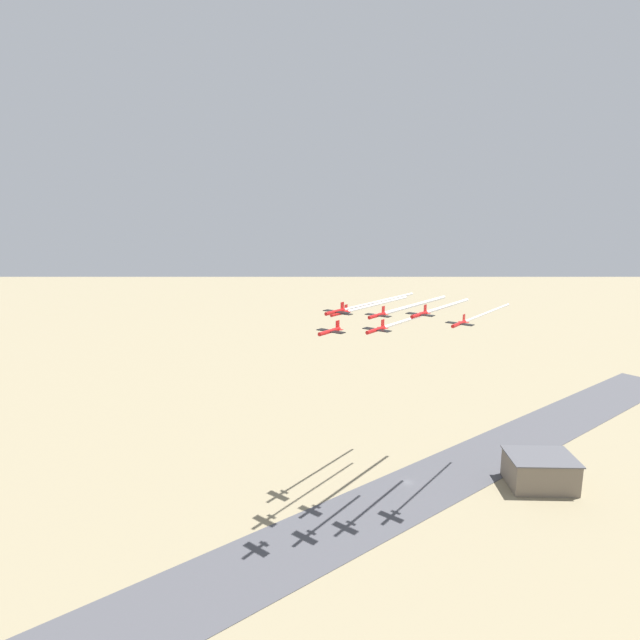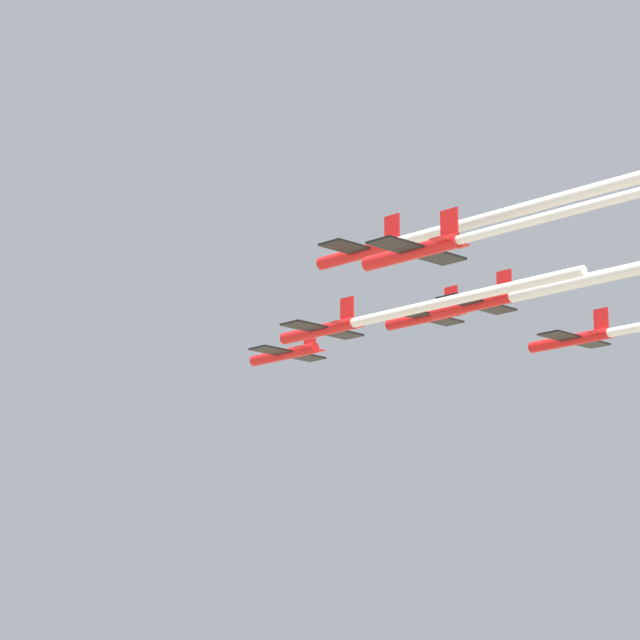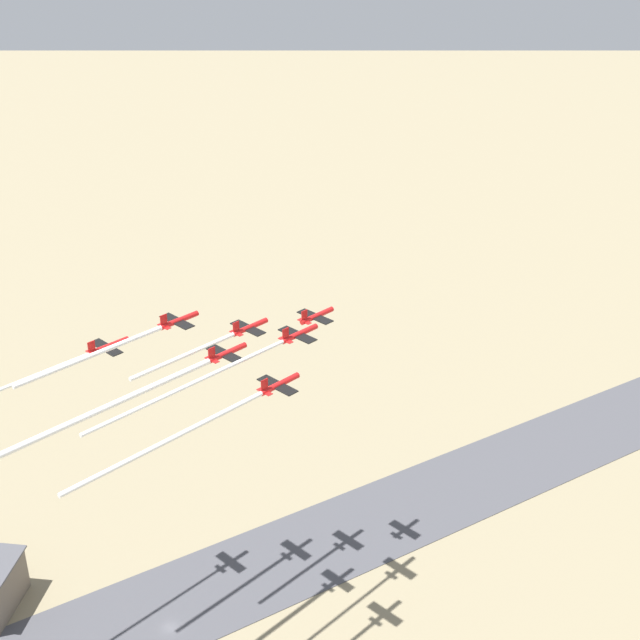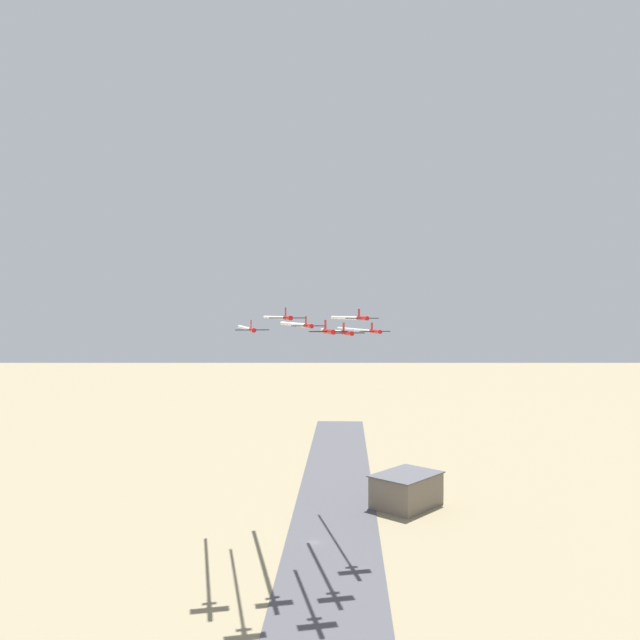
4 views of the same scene
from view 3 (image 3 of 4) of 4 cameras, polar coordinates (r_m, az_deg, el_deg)
ground_plane at (r=244.78m, az=-9.57°, el=-18.86°), size 3000.00×3000.00×0.00m
runway_strip at (r=264.50m, az=-0.16°, el=-14.27°), size 468.51×395.12×0.20m
jet_0 at (r=223.19m, az=-0.27°, el=0.26°), size 9.97×10.13×3.69m
jet_1 at (r=220.16m, az=-4.58°, el=-0.48°), size 9.97×10.13×3.69m
jet_2 at (r=206.75m, az=-1.40°, el=-0.91°), size 9.97×10.13×3.69m
jet_3 at (r=216.17m, az=-9.08°, el=-0.04°), size 9.97×10.13×3.69m
jet_4 at (r=204.95m, az=-6.05°, el=-2.13°), size 9.97×10.13×3.69m
jet_5 at (r=194.08m, az=-2.68°, el=-4.15°), size 9.97×10.13×3.69m
jet_6 at (r=217.47m, az=-13.48°, el=-1.68°), size 9.97×10.13×3.69m
smoke_trail_1 at (r=209.02m, az=-8.70°, el=-2.29°), size 18.81×24.98×1.04m
smoke_trail_2 at (r=188.66m, az=-8.27°, el=-4.09°), size 32.40×43.47×0.90m
smoke_trail_3 at (r=204.51m, az=-14.42°, el=-2.22°), size 23.55×31.36×1.11m
smoke_trail_4 at (r=189.11m, az=-13.43°, el=-5.42°), size 32.96×44.02×1.32m
smoke_trail_5 at (r=178.36m, az=-9.63°, el=-7.58°), size 29.93×40.06×1.03m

